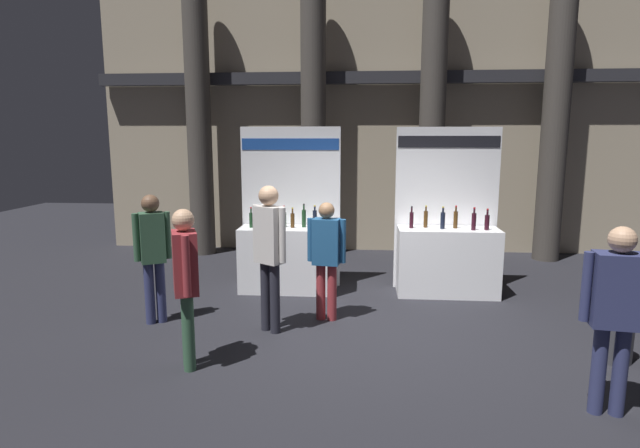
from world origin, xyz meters
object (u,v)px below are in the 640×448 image
trash_bin (616,334)px  visitor_0 (153,249)px  visitor_2 (186,275)px  visitor_4 (326,252)px  visitor_3 (269,246)px  visitor_1 (616,304)px  exhibitor_booth_1 (447,253)px  exhibitor_booth_0 (289,251)px

trash_bin → visitor_0: bearing=172.4°
visitor_2 → visitor_4: bearing=-63.3°
visitor_3 → visitor_4: visitor_3 is taller
visitor_4 → visitor_2: bearing=58.0°
trash_bin → visitor_1: 1.47m
trash_bin → visitor_4: 3.44m
visitor_0 → visitor_3: bearing=-35.9°
visitor_0 → visitor_2: size_ratio=1.00×
trash_bin → visitor_0: (-5.44, 0.73, 0.69)m
visitor_0 → visitor_1: bearing=-50.4°
visitor_4 → trash_bin: bearing=171.2°
visitor_0 → visitor_2: (0.88, -1.26, 0.01)m
visitor_2 → visitor_4: visitor_2 is taller
exhibitor_booth_1 → visitor_3: (-2.45, -1.78, 0.46)m
exhibitor_booth_0 → visitor_1: (3.31, -3.47, 0.37)m
exhibitor_booth_1 → visitor_0: (-4.01, -1.61, 0.36)m
exhibitor_booth_0 → exhibitor_booth_1: (2.47, 0.00, 0.00)m
exhibitor_booth_0 → trash_bin: 4.56m
visitor_1 → exhibitor_booth_0: bearing=-38.7°
visitor_0 → visitor_2: bearing=-84.6°
visitor_2 → visitor_4: 2.06m
exhibitor_booth_0 → visitor_2: size_ratio=1.52×
exhibitor_booth_1 → visitor_4: 2.23m
trash_bin → visitor_2: 4.65m
visitor_3 → visitor_4: size_ratio=1.16×
trash_bin → visitor_4: (-3.22, 1.02, 0.63)m
trash_bin → visitor_2: size_ratio=0.36×
visitor_1 → visitor_4: 3.40m
trash_bin → visitor_1: bearing=-117.9°
exhibitor_booth_0 → visitor_2: (-0.66, -2.87, 0.38)m
exhibitor_booth_1 → visitor_1: exhibitor_booth_1 is taller
visitor_2 → trash_bin: bearing=-105.8°
exhibitor_booth_1 → visitor_0: bearing=-158.2°
exhibitor_booth_1 → visitor_3: 3.07m
visitor_1 → visitor_2: 4.01m
exhibitor_booth_0 → trash_bin: (3.91, -2.33, -0.33)m
trash_bin → visitor_4: size_ratio=0.38×
trash_bin → visitor_0: 5.54m
visitor_4 → visitor_0: bearing=16.4°
visitor_3 → exhibitor_booth_1: bearing=69.9°
visitor_0 → visitor_3: visitor_3 is taller
exhibitor_booth_1 → visitor_3: bearing=-144.0°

